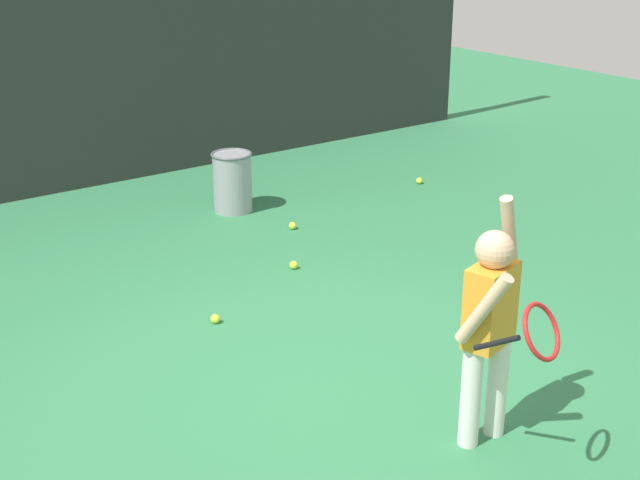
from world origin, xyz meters
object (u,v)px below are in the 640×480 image
(tennis_ball_0, at_px, (215,319))
(tennis_ball_4, at_px, (419,181))
(ball_hopper, at_px, (232,181))
(tennis_ball_1, at_px, (294,265))
(tennis_player, at_px, (492,320))
(tennis_ball_5, at_px, (293,226))

(tennis_ball_0, relative_size, tennis_ball_4, 1.00)
(ball_hopper, xyz_separation_m, tennis_ball_0, (-1.32, -1.97, -0.26))
(ball_hopper, bearing_deg, tennis_ball_1, -102.77)
(ball_hopper, distance_m, tennis_ball_0, 2.38)
(tennis_player, xyz_separation_m, tennis_ball_5, (1.02, 3.31, -0.69))
(ball_hopper, height_order, tennis_ball_1, ball_hopper)
(ball_hopper, height_order, tennis_ball_0, ball_hopper)
(tennis_ball_0, height_order, tennis_ball_4, same)
(tennis_ball_5, bearing_deg, ball_hopper, 102.52)
(tennis_player, bearing_deg, tennis_ball_4, 36.61)
(tennis_ball_1, height_order, tennis_ball_5, same)
(ball_hopper, bearing_deg, tennis_player, -101.93)
(tennis_player, distance_m, tennis_ball_1, 2.70)
(tennis_ball_4, relative_size, tennis_ball_5, 1.00)
(tennis_player, height_order, tennis_ball_4, tennis_player)
(tennis_ball_0, bearing_deg, tennis_ball_4, 25.23)
(tennis_ball_0, distance_m, tennis_ball_1, 1.09)
(tennis_ball_4, height_order, tennis_ball_5, same)
(tennis_player, xyz_separation_m, tennis_ball_4, (2.84, 3.64, -0.69))
(tennis_player, bearing_deg, tennis_ball_5, 57.33)
(tennis_ball_0, relative_size, tennis_ball_5, 1.00)
(tennis_ball_0, xyz_separation_m, tennis_ball_1, (0.98, 0.47, 0.00))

